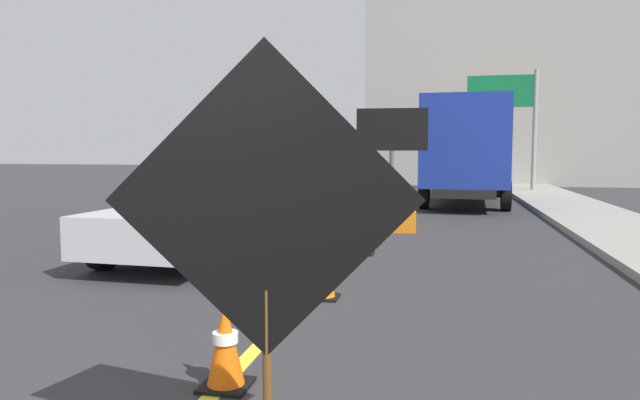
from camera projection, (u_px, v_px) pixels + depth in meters
The scene contains 10 objects.
lane_center_stripe at pixel (317, 284), 7.58m from camera, with size 0.14×36.00×0.01m, color yellow.
roadwork_sign at pixel (266, 209), 2.94m from camera, with size 1.60×0.37×2.33m.
arrow_board_trailer at pixel (391, 206), 13.07m from camera, with size 1.60×1.86×2.70m.
box_truck at pixel (467, 149), 18.81m from camera, with size 2.95×8.05×3.30m.
pickup_car at pixel (208, 212), 9.92m from camera, with size 2.13×5.11×1.38m.
highway_guide_sign at pixel (515, 109), 23.38m from camera, with size 2.79×0.18×5.00m.
far_building_block at pixel (492, 96), 32.24m from camera, with size 13.09×9.86×9.53m, color gray.
traffic_cone_near_sign at pixel (225, 344), 4.26m from camera, with size 0.36×0.36×0.67m.
traffic_cone_mid_lane at pixel (323, 273), 6.83m from camera, with size 0.36×0.36×0.62m.
traffic_cone_far_lane at pixel (363, 237), 9.71m from camera, with size 0.36×0.36×0.61m.
Camera 1 is at (1.60, -1.28, 1.78)m, focal length 32.20 mm.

